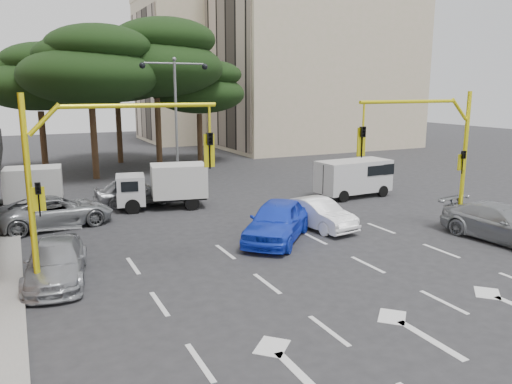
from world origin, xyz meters
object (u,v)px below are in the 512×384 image
at_px(car_silver_cross_b, 134,191).
at_px(car_silver_wagon, 56,262).
at_px(signal_mast_left, 93,165).
at_px(car_white_hatch, 318,214).
at_px(street_lamp_center, 175,100).
at_px(car_blue_compact, 277,221).
at_px(car_silver_parked, 503,223).
at_px(signal_mast_right, 435,143).
at_px(car_silver_cross_a, 55,211).
at_px(box_truck_b, 163,187).
at_px(van_white, 353,178).
at_px(box_truck_a, 17,190).

bearing_deg(car_silver_cross_b, car_silver_wagon, 157.57).
relative_size(signal_mast_left, car_white_hatch, 1.51).
height_order(street_lamp_center, car_blue_compact, street_lamp_center).
bearing_deg(signal_mast_left, street_lamp_center, 64.09).
distance_m(street_lamp_center, car_silver_parked, 18.90).
bearing_deg(signal_mast_left, car_blue_compact, 15.30).
relative_size(car_white_hatch, car_silver_parked, 0.78).
xyz_separation_m(signal_mast_right, car_silver_parked, (1.90, -2.10, -3.15)).
relative_size(street_lamp_center, car_silver_cross_b, 1.86).
height_order(signal_mast_left, car_silver_cross_a, signal_mast_left).
bearing_deg(street_lamp_center, car_silver_wagon, -122.02).
xyz_separation_m(car_silver_cross_a, box_truck_b, (5.32, 1.36, 0.44)).
bearing_deg(signal_mast_left, signal_mast_right, 0.00).
distance_m(car_silver_wagon, box_truck_b, 10.14).
height_order(car_blue_compact, van_white, van_white).
relative_size(car_blue_compact, car_silver_cross_b, 1.16).
bearing_deg(car_silver_cross_a, signal_mast_left, 175.80).
relative_size(car_silver_parked, van_white, 1.19).
relative_size(car_silver_wagon, car_silver_cross_a, 0.88).
distance_m(car_silver_cross_a, car_silver_parked, 19.17).
xyz_separation_m(car_white_hatch, van_white, (5.45, 4.75, 0.41)).
bearing_deg(car_silver_cross_a, van_white, -101.21).
distance_m(signal_mast_left, car_silver_cross_b, 11.97).
relative_size(car_silver_cross_b, car_silver_parked, 0.82).
height_order(signal_mast_right, van_white, signal_mast_right).
bearing_deg(car_silver_cross_b, box_truck_a, 82.94).
bearing_deg(box_truck_a, van_white, -98.42).
xyz_separation_m(car_white_hatch, car_silver_cross_a, (-10.50, 5.33, 0.04)).
height_order(car_silver_wagon, van_white, van_white).
height_order(signal_mast_right, car_silver_cross_b, signal_mast_right).
height_order(street_lamp_center, car_silver_cross_a, street_lamp_center).
distance_m(car_silver_parked, box_truck_b, 15.92).
bearing_deg(street_lamp_center, car_silver_parked, -61.62).
relative_size(car_white_hatch, box_truck_b, 0.86).
bearing_deg(car_white_hatch, van_white, 32.92).
bearing_deg(signal_mast_right, car_silver_cross_a, 150.33).
height_order(car_silver_wagon, car_silver_cross_a, car_silver_cross_a).
relative_size(car_silver_cross_a, car_silver_cross_b, 1.20).
bearing_deg(signal_mast_left, car_white_hatch, 16.04).
bearing_deg(street_lamp_center, signal_mast_right, -64.09).
height_order(car_silver_cross_a, car_silver_cross_b, car_silver_cross_b).
distance_m(signal_mast_right, car_white_hatch, 5.73).
bearing_deg(box_truck_a, car_blue_compact, -130.63).
distance_m(car_silver_cross_a, box_truck_a, 4.16).
relative_size(car_silver_cross_a, box_truck_a, 1.12).
xyz_separation_m(street_lamp_center, van_white, (8.45, -6.44, -4.36)).
xyz_separation_m(signal_mast_right, car_silver_cross_a, (-14.31, 8.15, -3.19)).
bearing_deg(car_blue_compact, van_white, 78.17).
bearing_deg(car_silver_cross_b, car_white_hatch, -139.25).
xyz_separation_m(signal_mast_left, car_silver_cross_a, (-0.70, 8.15, -3.19)).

